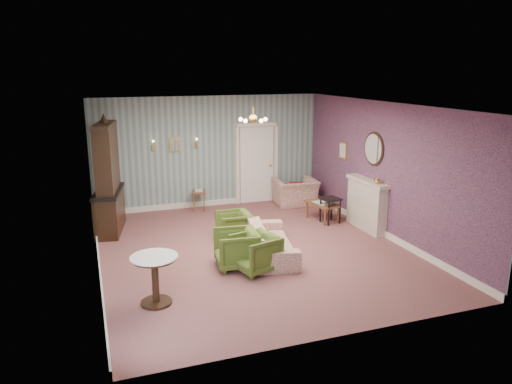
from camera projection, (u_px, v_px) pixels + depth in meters
name	position (u px, v px, depth m)	size (l,w,h in m)	color
floor	(253.00, 250.00, 9.89)	(7.00, 7.00, 0.00)	brown
ceiling	(253.00, 105.00, 9.17)	(7.00, 7.00, 0.00)	white
wall_back	(209.00, 152.00, 12.73)	(6.00, 6.00, 0.00)	slate
wall_front	(341.00, 237.00, 6.33)	(6.00, 6.00, 0.00)	slate
wall_left	(92.00, 193.00, 8.56)	(7.00, 7.00, 0.00)	slate
wall_right	(384.00, 170.00, 10.50)	(7.00, 7.00, 0.00)	slate
wall_right_floral	(384.00, 170.00, 10.49)	(7.00, 7.00, 0.00)	#A75369
door	(257.00, 163.00, 13.20)	(1.12, 0.12, 2.16)	white
olive_chair_a	(256.00, 251.00, 8.78)	(0.73, 0.68, 0.75)	#4A5F21
olive_chair_b	(236.00, 247.00, 8.97)	(0.75, 0.70, 0.77)	#4A5F21
olive_chair_c	(233.00, 225.00, 10.37)	(0.67, 0.63, 0.69)	#4A5F21
sofa_chintz	(271.00, 236.00, 9.55)	(2.00, 0.58, 0.78)	#943B3D
wingback_chair	(295.00, 188.00, 13.02)	(1.08, 0.70, 0.95)	#943B3D
dresser	(107.00, 175.00, 10.73)	(0.54, 1.55, 2.59)	black
fireplace	(366.00, 205.00, 11.03)	(0.30, 1.40, 1.16)	beige
mantel_vase	(377.00, 180.00, 10.50)	(0.15, 0.15, 0.15)	gold
oval_mirror	(374.00, 149.00, 10.75)	(0.04, 0.76, 0.84)	white
framed_print	(343.00, 151.00, 12.05)	(0.04, 0.34, 0.42)	gold
coffee_table	(322.00, 211.00, 11.75)	(0.48, 0.87, 0.44)	brown
side_table_black	(330.00, 211.00, 11.53)	(0.41, 0.41, 0.61)	black
pedestal_table	(155.00, 280.00, 7.54)	(0.73, 0.73, 0.80)	black
nesting_table	(199.00, 200.00, 12.57)	(0.34, 0.43, 0.56)	brown
gilt_mirror_back	(175.00, 145.00, 12.34)	(0.28, 0.06, 0.36)	gold
sconce_left	(153.00, 146.00, 12.14)	(0.16, 0.12, 0.30)	gold
sconce_right	(196.00, 144.00, 12.50)	(0.16, 0.12, 0.30)	gold
chandelier	(253.00, 120.00, 9.24)	(0.56, 0.56, 0.36)	gold
burgundy_cushion	(296.00, 189.00, 12.87)	(0.38, 0.10, 0.38)	maroon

